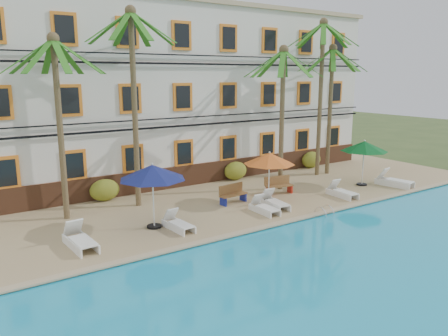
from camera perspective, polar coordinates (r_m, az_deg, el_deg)
ground at (r=20.25m, az=8.20°, el=-6.55°), size 100.00×100.00×0.00m
pool_deck at (r=23.99m, az=0.22°, el=-3.15°), size 30.00×12.00×0.25m
swimming_pool at (r=16.10m, az=25.45°, el=-12.30°), size 26.00×12.00×0.20m
pool_coping at (r=19.54m, az=9.99°, el=-6.44°), size 30.00×0.35×0.06m
hotel_building at (r=27.44m, az=-5.69°, el=9.83°), size 25.40×6.44×10.22m
palm_a at (r=19.60m, az=-20.86°, el=7.99°), size 4.16×4.16×7.87m
palm_b at (r=20.68m, az=-11.74°, el=10.79°), size 4.16×4.16×9.19m
palm_c at (r=23.60m, az=7.64°, el=8.99°), size 4.16×4.16×7.70m
palm_d at (r=27.49m, az=12.58°, el=11.33°), size 4.16×4.16×9.45m
palm_e at (r=28.07m, az=13.78°, el=9.60°), size 4.16×4.16×8.01m
shrub_left at (r=22.57m, az=-15.33°, el=-2.80°), size 1.50×0.90×1.10m
shrub_mid at (r=26.10m, az=1.51°, el=-0.37°), size 1.50×0.90×1.10m
shrub_right at (r=30.09m, az=11.33°, el=1.07°), size 1.50×0.90×1.10m
umbrella_blue at (r=17.79m, az=-9.34°, el=-0.58°), size 2.73×2.73×2.72m
umbrella_red at (r=21.38m, az=5.94°, el=1.20°), size 2.54×2.54×2.53m
umbrella_green at (r=25.75m, az=17.85°, el=2.69°), size 2.62×2.62×2.61m
lounger_a at (r=16.93m, az=-18.31°, el=-8.87°), size 0.84×2.03×0.94m
lounger_b at (r=17.99m, az=-6.04°, el=-7.20°), size 0.74×1.73×0.80m
lounger_c at (r=20.06m, az=5.25°, el=-5.13°), size 0.64×1.69×0.79m
lounger_d at (r=20.87m, az=6.57°, el=-4.42°), size 0.86×1.87×0.85m
lounger_e at (r=23.37m, az=15.12°, el=-2.98°), size 0.74×1.81×0.84m
lounger_f at (r=26.51m, az=21.29°, el=-1.53°), size 1.09×2.14×0.97m
bench_left at (r=21.43m, az=1.09°, el=-3.37°), size 1.54×0.64×0.93m
bench_right at (r=23.30m, az=7.16°, el=-2.19°), size 1.56×0.76×0.93m
pool_ladder at (r=20.41m, az=12.96°, el=-5.85°), size 0.54×0.74×0.74m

